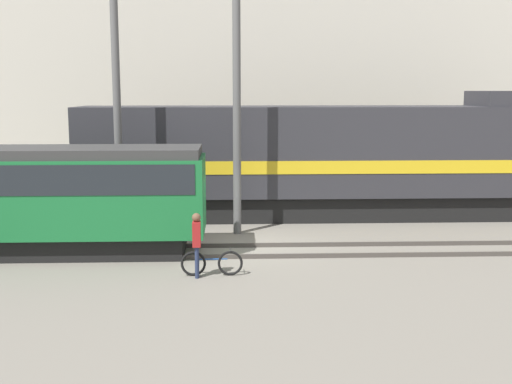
% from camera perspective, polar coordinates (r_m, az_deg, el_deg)
% --- Properties ---
extents(ground_plane, '(120.00, 120.00, 0.00)m').
position_cam_1_polar(ground_plane, '(21.11, -0.56, -4.99)').
color(ground_plane, slate).
extents(track_near, '(60.00, 1.50, 0.14)m').
position_cam_1_polar(track_near, '(20.48, -0.50, -5.23)').
color(track_near, '#47423D').
rests_on(track_near, ground).
extents(track_far, '(60.00, 1.51, 0.14)m').
position_cam_1_polar(track_far, '(26.01, -0.89, -2.15)').
color(track_far, '#47423D').
rests_on(track_far, ground).
extents(building_backdrop, '(30.51, 6.00, 10.93)m').
position_cam_1_polar(building_backdrop, '(34.89, -1.29, 9.62)').
color(building_backdrop, beige).
rests_on(building_backdrop, ground).
extents(freight_locomotive, '(18.83, 3.04, 5.09)m').
position_cam_1_polar(freight_locomotive, '(25.90, 5.69, 2.90)').
color(freight_locomotive, black).
rests_on(freight_locomotive, ground).
extents(streetcar, '(10.71, 2.54, 3.39)m').
position_cam_1_polar(streetcar, '(21.03, -19.36, -0.18)').
color(streetcar, black).
rests_on(streetcar, ground).
extents(bicycle, '(1.73, 0.44, 0.77)m').
position_cam_1_polar(bicycle, '(17.99, -3.95, -6.34)').
color(bicycle, black).
rests_on(bicycle, ground).
extents(person, '(0.24, 0.36, 1.81)m').
position_cam_1_polar(person, '(17.67, -5.30, -4.11)').
color(person, '#232D4C').
rests_on(person, ground).
extents(utility_pole_left, '(0.27, 0.27, 8.74)m').
position_cam_1_polar(utility_pole_left, '(23.03, -12.23, 6.98)').
color(utility_pole_left, '#595959').
rests_on(utility_pole_left, ground).
extents(utility_pole_center, '(0.28, 0.28, 9.78)m').
position_cam_1_polar(utility_pole_center, '(22.68, -1.72, 8.46)').
color(utility_pole_center, '#595959').
rests_on(utility_pole_center, ground).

